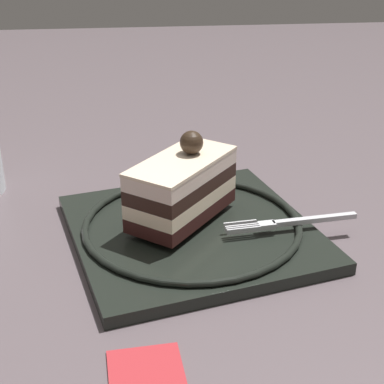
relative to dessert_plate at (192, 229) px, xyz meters
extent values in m
plane|color=#574C50|center=(0.02, -0.02, -0.01)|extent=(2.40, 2.40, 0.00)
cube|color=black|center=(0.00, 0.00, 0.00)|extent=(0.27, 0.27, 0.01)
torus|color=black|center=(0.00, 0.00, 0.01)|extent=(0.25, 0.25, 0.01)
cube|color=#391816|center=(-0.01, -0.01, 0.02)|extent=(0.12, 0.11, 0.01)
cube|color=#FCE5C0|center=(-0.01, -0.01, 0.03)|extent=(0.12, 0.11, 0.01)
cube|color=black|center=(-0.01, -0.01, 0.04)|extent=(0.12, 0.11, 0.01)
cube|color=#F6DECB|center=(-0.01, -0.01, 0.06)|extent=(0.12, 0.11, 0.01)
cube|color=#FBE0BF|center=(-0.01, -0.01, 0.07)|extent=(0.12, 0.12, 0.00)
sphere|color=#2F2217|center=(-0.02, 0.00, 0.08)|extent=(0.02, 0.02, 0.02)
cube|color=silver|center=(0.02, 0.12, 0.01)|extent=(0.01, 0.08, 0.00)
cube|color=silver|center=(0.02, 0.07, 0.01)|extent=(0.01, 0.02, 0.00)
cube|color=silver|center=(0.02, 0.04, 0.01)|extent=(0.01, 0.03, 0.00)
cube|color=silver|center=(0.02, 0.04, 0.01)|extent=(0.01, 0.03, 0.00)
cube|color=silver|center=(0.03, 0.04, 0.01)|extent=(0.01, 0.03, 0.00)
cube|color=silver|center=(0.03, 0.04, 0.01)|extent=(0.01, 0.03, 0.00)
camera|label=1|loc=(0.49, -0.06, 0.27)|focal=54.81mm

